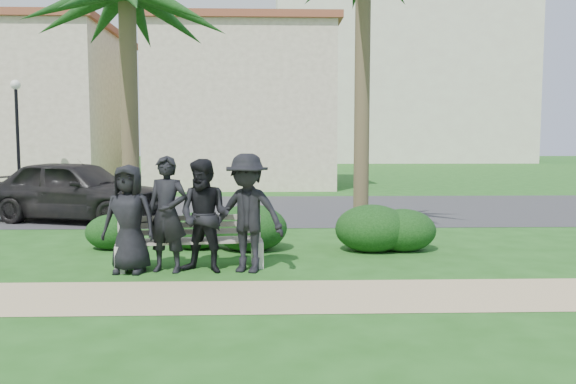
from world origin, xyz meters
name	(u,v)px	position (x,y,z in m)	size (l,w,h in m)	color
ground	(255,266)	(0.00, 0.00, 0.00)	(160.00, 160.00, 0.00)	#1E5017
footpath	(251,296)	(0.00, -1.80, 0.00)	(30.00, 1.60, 0.01)	tan
asphalt_street	(262,209)	(0.00, 8.00, 0.00)	(160.00, 8.00, 0.01)	#2D2D30
stucco_bldg_left	(9,108)	(-12.00, 18.00, 3.66)	(10.40, 8.40, 7.30)	tan
stucco_bldg_right	(244,108)	(-1.00, 18.00, 3.66)	(8.40, 8.40, 7.30)	tan
hotel_tower	(392,42)	(14.00, 55.00, 13.41)	(26.00, 18.00, 37.30)	beige
street_lamp	(17,117)	(-9.00, 12.00, 2.94)	(0.36, 0.36, 4.29)	black
park_bench	(191,245)	(-1.01, -0.07, 0.36)	(2.34, 0.81, 0.80)	gray
man_a	(129,219)	(-1.90, -0.38, 0.83)	(0.81, 0.53, 1.66)	black
man_b	(167,214)	(-1.33, -0.35, 0.90)	(0.65, 0.43, 1.79)	black
man_c	(205,216)	(-0.75, -0.39, 0.87)	(0.85, 0.66, 1.74)	black
man_d	(247,213)	(-0.10, -0.39, 0.91)	(1.18, 0.68, 1.83)	black
hedge_b	(113,231)	(-2.70, 1.61, 0.34)	(1.04, 0.86, 0.68)	black
hedge_c	(198,230)	(-1.12, 1.59, 0.36)	(1.09, 0.90, 0.71)	black
hedge_d	(250,226)	(-0.12, 1.38, 0.44)	(1.36, 1.12, 0.89)	black
hedge_e	(372,227)	(2.12, 1.24, 0.44)	(1.36, 1.12, 0.89)	black
hedge_f	(403,229)	(2.71, 1.27, 0.40)	(1.22, 1.01, 0.80)	black
car_a	(76,190)	(-4.68, 5.39, 0.79)	(1.87, 4.65, 1.58)	black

